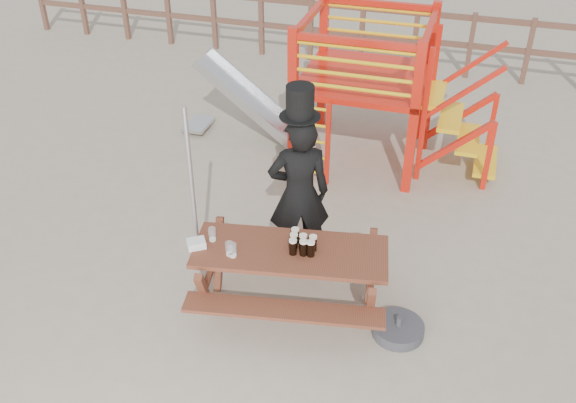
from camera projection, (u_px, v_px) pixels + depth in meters
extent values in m
plane|color=tan|center=(271.00, 313.00, 6.74)|extent=(60.00, 60.00, 0.00)
cube|color=brown|center=(390.00, 11.00, 11.67)|extent=(15.00, 0.06, 0.10)
cube|color=brown|center=(388.00, 37.00, 11.95)|extent=(15.00, 0.06, 0.10)
cube|color=brown|center=(42.00, 2.00, 13.77)|extent=(0.09, 0.09, 1.20)
cube|color=brown|center=(82.00, 6.00, 13.53)|extent=(0.09, 0.09, 1.20)
cube|color=brown|center=(125.00, 11.00, 13.29)|extent=(0.09, 0.09, 1.20)
cube|color=brown|center=(169.00, 15.00, 13.04)|extent=(0.09, 0.09, 1.20)
cube|color=brown|center=(214.00, 20.00, 12.80)|extent=(0.09, 0.09, 1.20)
cube|color=brown|center=(261.00, 25.00, 12.56)|extent=(0.09, 0.09, 1.20)
cube|color=brown|center=(311.00, 30.00, 12.32)|extent=(0.09, 0.09, 1.20)
cube|color=brown|center=(362.00, 35.00, 12.07)|extent=(0.09, 0.09, 1.20)
cube|color=brown|center=(415.00, 40.00, 11.83)|extent=(0.09, 0.09, 1.20)
cube|color=brown|center=(470.00, 46.00, 11.59)|extent=(0.09, 0.09, 1.20)
cube|color=brown|center=(528.00, 52.00, 11.35)|extent=(0.09, 0.09, 1.20)
cube|color=red|center=(293.00, 105.00, 8.52)|extent=(0.12, 0.12, 2.10)
cube|color=red|center=(414.00, 121.00, 8.13)|extent=(0.12, 0.12, 2.10)
cube|color=red|center=(323.00, 61.00, 9.79)|extent=(0.12, 0.12, 2.10)
cube|color=red|center=(429.00, 73.00, 9.40)|extent=(0.12, 0.12, 2.10)
cube|color=red|center=(365.00, 78.00, 8.87)|extent=(1.72, 1.72, 0.08)
cube|color=red|center=(356.00, 42.00, 7.79)|extent=(1.60, 0.08, 0.08)
cube|color=red|center=(380.00, 4.00, 9.06)|extent=(1.60, 0.08, 0.08)
cube|color=red|center=(310.00, 16.00, 8.62)|extent=(0.08, 1.60, 0.08)
cube|color=red|center=(430.00, 27.00, 8.23)|extent=(0.08, 1.60, 0.08)
cylinder|color=yellow|center=(353.00, 89.00, 8.14)|extent=(1.50, 0.05, 0.05)
cylinder|color=yellow|center=(376.00, 46.00, 9.41)|extent=(1.50, 0.05, 0.05)
cylinder|color=yellow|center=(354.00, 76.00, 8.04)|extent=(1.50, 0.05, 0.05)
cylinder|color=yellow|center=(377.00, 34.00, 9.31)|extent=(1.50, 0.05, 0.05)
cylinder|color=yellow|center=(355.00, 62.00, 7.94)|extent=(1.50, 0.05, 0.05)
cylinder|color=yellow|center=(378.00, 22.00, 9.21)|extent=(1.50, 0.05, 0.05)
cylinder|color=yellow|center=(356.00, 48.00, 7.84)|extent=(1.50, 0.05, 0.05)
cylinder|color=yellow|center=(379.00, 9.00, 9.11)|extent=(1.50, 0.05, 0.05)
cube|color=red|center=(302.00, 141.00, 8.61)|extent=(0.06, 0.06, 1.20)
cube|color=red|center=(328.00, 145.00, 8.52)|extent=(0.06, 0.06, 1.20)
cylinder|color=yellow|center=(314.00, 172.00, 8.82)|extent=(0.36, 0.04, 0.04)
cylinder|color=yellow|center=(314.00, 157.00, 8.68)|extent=(0.36, 0.04, 0.04)
cylinder|color=yellow|center=(315.00, 141.00, 8.55)|extent=(0.36, 0.04, 0.04)
cylinder|color=yellow|center=(315.00, 125.00, 8.41)|extent=(0.36, 0.04, 0.04)
cylinder|color=yellow|center=(316.00, 109.00, 8.28)|extent=(0.36, 0.04, 0.04)
cube|color=yellow|center=(433.00, 95.00, 8.71)|extent=(0.30, 0.90, 0.06)
cube|color=yellow|center=(451.00, 117.00, 8.81)|extent=(0.30, 0.90, 0.06)
cube|color=yellow|center=(468.00, 139.00, 8.91)|extent=(0.30, 0.90, 0.06)
cube|color=yellow|center=(485.00, 161.00, 9.01)|extent=(0.30, 0.90, 0.06)
cube|color=red|center=(455.00, 145.00, 8.52)|extent=(0.95, 0.08, 0.86)
cube|color=red|center=(460.00, 116.00, 9.24)|extent=(0.95, 0.08, 0.86)
cube|color=silver|center=(251.00, 101.00, 9.61)|extent=(1.53, 0.55, 1.21)
cube|color=silver|center=(244.00, 106.00, 9.37)|extent=(1.58, 0.04, 1.28)
cube|color=silver|center=(257.00, 92.00, 9.80)|extent=(1.58, 0.04, 1.28)
cube|color=silver|center=(198.00, 124.00, 10.12)|extent=(0.35, 0.55, 0.05)
cube|color=brown|center=(290.00, 252.00, 6.43)|extent=(2.04, 1.05, 0.05)
cube|color=brown|center=(284.00, 310.00, 6.15)|extent=(1.97, 0.60, 0.04)
cube|color=brown|center=(296.00, 243.00, 7.03)|extent=(1.97, 0.60, 0.04)
cube|color=brown|center=(212.00, 274.00, 6.73)|extent=(0.28, 1.17, 0.70)
cube|color=brown|center=(371.00, 287.00, 6.55)|extent=(0.28, 1.17, 0.70)
imported|color=black|center=(299.00, 194.00, 6.94)|extent=(0.80, 0.68, 1.86)
cube|color=#0B7B2B|center=(297.00, 169.00, 6.94)|extent=(0.08, 0.05, 0.43)
cylinder|color=black|center=(300.00, 116.00, 6.42)|extent=(0.42, 0.42, 0.01)
cylinder|color=black|center=(300.00, 101.00, 6.33)|extent=(0.28, 0.28, 0.32)
cube|color=white|center=(298.00, 84.00, 6.38)|extent=(0.14, 0.06, 0.04)
cylinder|color=#B2B2B7|center=(194.00, 204.00, 6.50)|extent=(0.05, 0.05, 2.17)
cylinder|color=#3A3A3F|center=(398.00, 329.00, 6.47)|extent=(0.53, 0.53, 0.12)
cylinder|color=#3A3A3F|center=(399.00, 321.00, 6.40)|extent=(0.06, 0.06, 0.10)
cube|color=white|center=(196.00, 244.00, 6.43)|extent=(0.23, 0.22, 0.08)
cylinder|color=black|center=(293.00, 248.00, 6.32)|extent=(0.08, 0.08, 0.15)
cylinder|color=#F8E8CB|center=(293.00, 241.00, 6.28)|extent=(0.08, 0.08, 0.02)
cylinder|color=black|center=(303.00, 249.00, 6.31)|extent=(0.08, 0.08, 0.15)
cylinder|color=#F8E8CB|center=(304.00, 242.00, 6.26)|extent=(0.08, 0.08, 0.02)
cylinder|color=black|center=(311.00, 249.00, 6.30)|extent=(0.08, 0.08, 0.15)
cylinder|color=#F8E8CB|center=(311.00, 242.00, 6.25)|extent=(0.08, 0.08, 0.02)
cylinder|color=black|center=(294.00, 242.00, 6.40)|extent=(0.08, 0.08, 0.15)
cylinder|color=#F8E8CB|center=(294.00, 235.00, 6.36)|extent=(0.08, 0.08, 0.02)
cylinder|color=black|center=(303.00, 243.00, 6.39)|extent=(0.08, 0.08, 0.15)
cylinder|color=#F8E8CB|center=(303.00, 236.00, 6.34)|extent=(0.08, 0.08, 0.02)
cylinder|color=black|center=(313.00, 244.00, 6.37)|extent=(0.08, 0.08, 0.15)
cylinder|color=#F8E8CB|center=(313.00, 237.00, 6.33)|extent=(0.08, 0.08, 0.02)
cylinder|color=black|center=(295.00, 236.00, 6.48)|extent=(0.08, 0.08, 0.15)
cylinder|color=#F8E8CB|center=(295.00, 230.00, 6.43)|extent=(0.08, 0.08, 0.02)
cylinder|color=silver|center=(212.00, 234.00, 6.51)|extent=(0.08, 0.08, 0.15)
cylinder|color=#F8E8CB|center=(213.00, 239.00, 6.54)|extent=(0.07, 0.07, 0.02)
cylinder|color=silver|center=(229.00, 249.00, 6.31)|extent=(0.08, 0.08, 0.15)
cylinder|color=#F8E8CB|center=(230.00, 254.00, 6.35)|extent=(0.07, 0.07, 0.02)
cylinder|color=silver|center=(233.00, 250.00, 6.29)|extent=(0.08, 0.08, 0.15)
cylinder|color=#F8E8CB|center=(233.00, 255.00, 6.33)|extent=(0.07, 0.07, 0.02)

